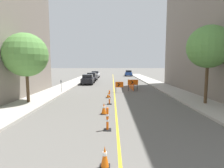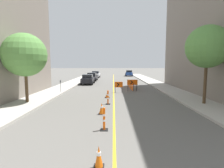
{
  "view_description": "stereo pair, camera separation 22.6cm",
  "coord_description": "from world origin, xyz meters",
  "px_view_note": "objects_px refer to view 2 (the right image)",
  "views": [
    {
      "loc": [
        -0.27,
        -0.9,
        3.22
      ],
      "look_at": [
        -0.19,
        18.78,
        1.0
      ],
      "focal_mm": 28.0,
      "sensor_mm": 36.0,
      "label": 1
    },
    {
      "loc": [
        -0.04,
        -0.9,
        3.22
      ],
      "look_at": [
        -0.19,
        18.78,
        1.0
      ],
      "focal_mm": 28.0,
      "sensor_mm": 36.0,
      "label": 2
    }
  ],
  "objects_px": {
    "delineator_post_rear": "(108,98)",
    "parking_meter_near_curb": "(61,84)",
    "parked_car_curb_far": "(96,74)",
    "street_tree_left_near": "(25,55)",
    "traffic_cone_nearest": "(99,157)",
    "traffic_cone_third": "(107,95)",
    "traffic_cone_second": "(102,109)",
    "arrow_barricade_primary": "(119,85)",
    "parked_car_curb_mid": "(92,77)",
    "parked_car_curb_near": "(88,79)",
    "parked_car_opposite_side": "(129,73)",
    "street_tree_right_near": "(207,47)",
    "arrow_barricade_secondary": "(132,83)",
    "delineator_post_front": "(104,120)"
  },
  "relations": [
    {
      "from": "arrow_barricade_primary",
      "to": "parked_car_curb_mid",
      "type": "height_order",
      "value": "parked_car_curb_mid"
    },
    {
      "from": "delineator_post_rear",
      "to": "parking_meter_near_curb",
      "type": "relative_size",
      "value": 0.86
    },
    {
      "from": "parked_car_curb_mid",
      "to": "parked_car_opposite_side",
      "type": "relative_size",
      "value": 1.0
    },
    {
      "from": "traffic_cone_nearest",
      "to": "street_tree_right_near",
      "type": "bearing_deg",
      "value": 47.86
    },
    {
      "from": "traffic_cone_third",
      "to": "traffic_cone_second",
      "type": "bearing_deg",
      "value": -91.68
    },
    {
      "from": "delineator_post_front",
      "to": "traffic_cone_second",
      "type": "bearing_deg",
      "value": 96.19
    },
    {
      "from": "arrow_barricade_primary",
      "to": "parked_car_opposite_side",
      "type": "relative_size",
      "value": 0.28
    },
    {
      "from": "parked_car_curb_far",
      "to": "parked_car_opposite_side",
      "type": "xyz_separation_m",
      "value": [
        8.59,
        6.32,
        0.0
      ]
    },
    {
      "from": "traffic_cone_second",
      "to": "street_tree_right_near",
      "type": "xyz_separation_m",
      "value": [
        7.92,
        2.53,
        4.18
      ]
    },
    {
      "from": "parked_car_curb_far",
      "to": "street_tree_left_near",
      "type": "distance_m",
      "value": 28.3
    },
    {
      "from": "traffic_cone_third",
      "to": "street_tree_left_near",
      "type": "relative_size",
      "value": 0.09
    },
    {
      "from": "delineator_post_rear",
      "to": "parked_car_opposite_side",
      "type": "bearing_deg",
      "value": 82.13
    },
    {
      "from": "parked_car_curb_near",
      "to": "parked_car_curb_mid",
      "type": "bearing_deg",
      "value": 88.8
    },
    {
      "from": "delineator_post_front",
      "to": "parking_meter_near_curb",
      "type": "xyz_separation_m",
      "value": [
        -5.42,
        10.91,
        0.61
      ]
    },
    {
      "from": "traffic_cone_third",
      "to": "parked_car_curb_far",
      "type": "height_order",
      "value": "parked_car_curb_far"
    },
    {
      "from": "parked_car_curb_far",
      "to": "parked_car_curb_near",
      "type": "bearing_deg",
      "value": -88.9
    },
    {
      "from": "parked_car_opposite_side",
      "to": "street_tree_right_near",
      "type": "height_order",
      "value": "street_tree_right_near"
    },
    {
      "from": "parked_car_opposite_side",
      "to": "parked_car_curb_mid",
      "type": "bearing_deg",
      "value": -118.06
    },
    {
      "from": "parked_car_curb_far",
      "to": "arrow_barricade_primary",
      "type": "bearing_deg",
      "value": -77.01
    },
    {
      "from": "arrow_barricade_secondary",
      "to": "parked_car_curb_mid",
      "type": "height_order",
      "value": "parked_car_curb_mid"
    },
    {
      "from": "parked_car_curb_mid",
      "to": "parking_meter_near_curb",
      "type": "relative_size",
      "value": 3.28
    },
    {
      "from": "parked_car_curb_far",
      "to": "parked_car_opposite_side",
      "type": "bearing_deg",
      "value": 37.06
    },
    {
      "from": "parked_car_curb_near",
      "to": "street_tree_left_near",
      "type": "height_order",
      "value": "street_tree_left_near"
    },
    {
      "from": "delineator_post_front",
      "to": "parked_car_opposite_side",
      "type": "xyz_separation_m",
      "value": [
        4.79,
        40.08,
        0.31
      ]
    },
    {
      "from": "parked_car_curb_near",
      "to": "delineator_post_rear",
      "type": "bearing_deg",
      "value": -77.09
    },
    {
      "from": "delineator_post_front",
      "to": "parked_car_curb_near",
      "type": "relative_size",
      "value": 0.26
    },
    {
      "from": "traffic_cone_nearest",
      "to": "parking_meter_near_curb",
      "type": "xyz_separation_m",
      "value": [
        -5.41,
        14.03,
        0.76
      ]
    },
    {
      "from": "traffic_cone_third",
      "to": "street_tree_left_near",
      "type": "xyz_separation_m",
      "value": [
        -6.5,
        -2.61,
        3.7
      ]
    },
    {
      "from": "parked_car_opposite_side",
      "to": "parking_meter_near_curb",
      "type": "distance_m",
      "value": 30.91
    },
    {
      "from": "traffic_cone_nearest",
      "to": "delineator_post_rear",
      "type": "relative_size",
      "value": 0.6
    },
    {
      "from": "traffic_cone_second",
      "to": "parked_car_curb_far",
      "type": "height_order",
      "value": "parked_car_curb_far"
    },
    {
      "from": "delineator_post_rear",
      "to": "parked_car_curb_far",
      "type": "bearing_deg",
      "value": 97.71
    },
    {
      "from": "traffic_cone_nearest",
      "to": "parked_car_curb_near",
      "type": "relative_size",
      "value": 0.16
    },
    {
      "from": "traffic_cone_third",
      "to": "arrow_barricade_secondary",
      "type": "height_order",
      "value": "arrow_barricade_secondary"
    },
    {
      "from": "traffic_cone_third",
      "to": "parking_meter_near_curb",
      "type": "bearing_deg",
      "value": 154.46
    },
    {
      "from": "parked_car_curb_near",
      "to": "street_tree_left_near",
      "type": "distance_m",
      "value": 14.87
    },
    {
      "from": "arrow_barricade_secondary",
      "to": "parked_car_curb_mid",
      "type": "xyz_separation_m",
      "value": [
        -6.47,
        13.4,
        -0.21
      ]
    },
    {
      "from": "delineator_post_front",
      "to": "arrow_barricade_primary",
      "type": "distance_m",
      "value": 11.55
    },
    {
      "from": "street_tree_left_near",
      "to": "traffic_cone_second",
      "type": "bearing_deg",
      "value": -25.32
    },
    {
      "from": "traffic_cone_second",
      "to": "arrow_barricade_primary",
      "type": "bearing_deg",
      "value": 81.12
    },
    {
      "from": "traffic_cone_nearest",
      "to": "parked_car_opposite_side",
      "type": "xyz_separation_m",
      "value": [
        4.79,
        43.2,
        0.45
      ]
    },
    {
      "from": "street_tree_right_near",
      "to": "arrow_barricade_secondary",
      "type": "bearing_deg",
      "value": 123.93
    },
    {
      "from": "traffic_cone_third",
      "to": "arrow_barricade_primary",
      "type": "xyz_separation_m",
      "value": [
        1.2,
        3.11,
        0.61
      ]
    },
    {
      "from": "parked_car_curb_mid",
      "to": "street_tree_left_near",
      "type": "relative_size",
      "value": 0.79
    },
    {
      "from": "traffic_cone_nearest",
      "to": "delineator_post_rear",
      "type": "distance_m",
      "value": 8.7
    },
    {
      "from": "traffic_cone_third",
      "to": "parked_car_curb_far",
      "type": "distance_m",
      "value": 25.64
    },
    {
      "from": "traffic_cone_nearest",
      "to": "traffic_cone_second",
      "type": "distance_m",
      "value": 5.91
    },
    {
      "from": "traffic_cone_third",
      "to": "parked_car_curb_mid",
      "type": "relative_size",
      "value": 0.12
    },
    {
      "from": "traffic_cone_third",
      "to": "delineator_post_front",
      "type": "relative_size",
      "value": 0.45
    },
    {
      "from": "traffic_cone_nearest",
      "to": "delineator_post_front",
      "type": "distance_m",
      "value": 3.12
    }
  ]
}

